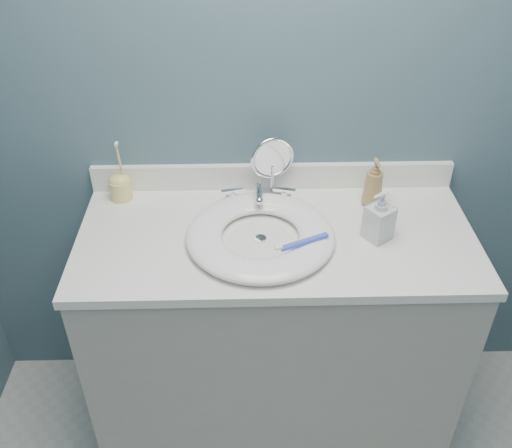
{
  "coord_description": "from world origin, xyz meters",
  "views": [
    {
      "loc": [
        -0.1,
        -0.42,
        1.94
      ],
      "look_at": [
        -0.06,
        0.94,
        0.94
      ],
      "focal_mm": 40.0,
      "sensor_mm": 36.0,
      "label": 1
    }
  ],
  "objects_px": {
    "soap_bottle_amber": "(374,183)",
    "soap_bottle_clear": "(380,215)",
    "toothbrush_holder": "(120,186)",
    "makeup_mirror": "(272,165)"
  },
  "relations": [
    {
      "from": "toothbrush_holder",
      "to": "makeup_mirror",
      "type": "bearing_deg",
      "value": 0.32
    },
    {
      "from": "makeup_mirror",
      "to": "toothbrush_holder",
      "type": "bearing_deg",
      "value": 163.77
    },
    {
      "from": "soap_bottle_amber",
      "to": "toothbrush_holder",
      "type": "relative_size",
      "value": 0.8
    },
    {
      "from": "makeup_mirror",
      "to": "soap_bottle_amber",
      "type": "xyz_separation_m",
      "value": [
        0.32,
        -0.06,
        -0.04
      ]
    },
    {
      "from": "makeup_mirror",
      "to": "toothbrush_holder",
      "type": "xyz_separation_m",
      "value": [
        -0.5,
        -0.0,
        -0.07
      ]
    },
    {
      "from": "soap_bottle_amber",
      "to": "soap_bottle_clear",
      "type": "height_order",
      "value": "soap_bottle_amber"
    },
    {
      "from": "soap_bottle_amber",
      "to": "toothbrush_holder",
      "type": "bearing_deg",
      "value": 169.35
    },
    {
      "from": "toothbrush_holder",
      "to": "soap_bottle_clear",
      "type": "bearing_deg",
      "value": -16.22
    },
    {
      "from": "soap_bottle_clear",
      "to": "makeup_mirror",
      "type": "bearing_deg",
      "value": -162.74
    },
    {
      "from": "makeup_mirror",
      "to": "soap_bottle_amber",
      "type": "distance_m",
      "value": 0.33
    }
  ]
}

